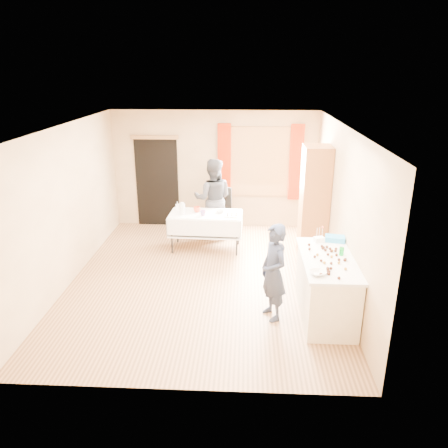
# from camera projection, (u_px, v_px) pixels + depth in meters

# --- Properties ---
(floor) EXTENTS (4.50, 5.50, 0.02)m
(floor) POSITION_uv_depth(u_px,v_px,m) (204.00, 280.00, 7.56)
(floor) COLOR #9E7047
(floor) RESTS_ON ground
(ceiling) EXTENTS (4.50, 5.50, 0.02)m
(ceiling) POSITION_uv_depth(u_px,v_px,m) (201.00, 126.00, 6.67)
(ceiling) COLOR white
(ceiling) RESTS_ON floor
(wall_back) EXTENTS (4.50, 0.02, 2.60)m
(wall_back) POSITION_uv_depth(u_px,v_px,m) (215.00, 170.00, 9.70)
(wall_back) COLOR tan
(wall_back) RESTS_ON floor
(wall_front) EXTENTS (4.50, 0.02, 2.60)m
(wall_front) POSITION_uv_depth(u_px,v_px,m) (177.00, 289.00, 4.52)
(wall_front) COLOR tan
(wall_front) RESTS_ON floor
(wall_left) EXTENTS (0.02, 5.50, 2.60)m
(wall_left) POSITION_uv_depth(u_px,v_px,m) (67.00, 206.00, 7.22)
(wall_left) COLOR tan
(wall_left) RESTS_ON floor
(wall_right) EXTENTS (0.02, 5.50, 2.60)m
(wall_right) POSITION_uv_depth(u_px,v_px,m) (343.00, 210.00, 7.01)
(wall_right) COLOR tan
(wall_right) RESTS_ON floor
(window_frame) EXTENTS (1.32, 0.06, 1.52)m
(window_frame) POSITION_uv_depth(u_px,v_px,m) (260.00, 162.00, 9.55)
(window_frame) COLOR olive
(window_frame) RESTS_ON wall_back
(window_pane) EXTENTS (1.20, 0.02, 1.40)m
(window_pane) POSITION_uv_depth(u_px,v_px,m) (260.00, 162.00, 9.54)
(window_pane) COLOR white
(window_pane) RESTS_ON wall_back
(curtain_left) EXTENTS (0.28, 0.06, 1.65)m
(curtain_left) POSITION_uv_depth(u_px,v_px,m) (224.00, 162.00, 9.54)
(curtain_left) COLOR #B31E00
(curtain_left) RESTS_ON wall_back
(curtain_right) EXTENTS (0.28, 0.06, 1.65)m
(curtain_right) POSITION_uv_depth(u_px,v_px,m) (296.00, 163.00, 9.47)
(curtain_right) COLOR #B31E00
(curtain_right) RESTS_ON wall_back
(doorway) EXTENTS (0.95, 0.04, 2.00)m
(doorway) POSITION_uv_depth(u_px,v_px,m) (157.00, 183.00, 9.84)
(doorway) COLOR black
(doorway) RESTS_ON floor
(door_lintel) EXTENTS (1.05, 0.06, 0.08)m
(door_lintel) POSITION_uv_depth(u_px,v_px,m) (155.00, 137.00, 9.47)
(door_lintel) COLOR olive
(door_lintel) RESTS_ON wall_back
(cabinet) EXTENTS (0.50, 0.60, 2.13)m
(cabinet) POSITION_uv_depth(u_px,v_px,m) (314.00, 202.00, 8.19)
(cabinet) COLOR brown
(cabinet) RESTS_ON floor
(counter) EXTENTS (0.75, 1.58, 0.91)m
(counter) POSITION_uv_depth(u_px,v_px,m) (326.00, 287.00, 6.34)
(counter) COLOR #EBE1C5
(counter) RESTS_ON floor
(party_table) EXTENTS (1.46, 0.79, 0.75)m
(party_table) POSITION_uv_depth(u_px,v_px,m) (206.00, 228.00, 8.68)
(party_table) COLOR black
(party_table) RESTS_ON floor
(chair) EXTENTS (0.53, 0.53, 1.00)m
(chair) POSITION_uv_depth(u_px,v_px,m) (220.00, 220.00, 9.57)
(chair) COLOR black
(chair) RESTS_ON floor
(girl) EXTENTS (0.78, 0.74, 1.44)m
(girl) POSITION_uv_depth(u_px,v_px,m) (274.00, 272.00, 6.19)
(girl) COLOR #1E253B
(girl) RESTS_ON floor
(woman) EXTENTS (0.83, 0.64, 1.70)m
(woman) POSITION_uv_depth(u_px,v_px,m) (213.00, 199.00, 9.17)
(woman) COLOR black
(woman) RESTS_ON floor
(soda_can) EXTENTS (0.07, 0.07, 0.12)m
(soda_can) POSITION_uv_depth(u_px,v_px,m) (342.00, 251.00, 6.26)
(soda_can) COLOR #0D9B2B
(soda_can) RESTS_ON counter
(mixing_bowl) EXTENTS (0.36, 0.36, 0.05)m
(mixing_bowl) POSITION_uv_depth(u_px,v_px,m) (318.00, 273.00, 5.69)
(mixing_bowl) COLOR white
(mixing_bowl) RESTS_ON counter
(foam_block) EXTENTS (0.17, 0.14, 0.08)m
(foam_block) POSITION_uv_depth(u_px,v_px,m) (319.00, 239.00, 6.75)
(foam_block) COLOR white
(foam_block) RESTS_ON counter
(blue_basket) EXTENTS (0.33, 0.25, 0.08)m
(blue_basket) POSITION_uv_depth(u_px,v_px,m) (335.00, 239.00, 6.78)
(blue_basket) COLOR #278BCE
(blue_basket) RESTS_ON counter
(pitcher) EXTENTS (0.13, 0.13, 0.22)m
(pitcher) POSITION_uv_depth(u_px,v_px,m) (182.00, 209.00, 8.47)
(pitcher) COLOR silver
(pitcher) RESTS_ON party_table
(cup_red) EXTENTS (0.14, 0.14, 0.11)m
(cup_red) POSITION_uv_depth(u_px,v_px,m) (197.00, 209.00, 8.63)
(cup_red) COLOR #DD4826
(cup_red) RESTS_ON party_table
(cup_rainbow) EXTENTS (0.18, 0.18, 0.10)m
(cup_rainbow) POSITION_uv_depth(u_px,v_px,m) (203.00, 213.00, 8.43)
(cup_rainbow) COLOR red
(cup_rainbow) RESTS_ON party_table
(small_bowl) EXTENTS (0.18, 0.18, 0.05)m
(small_bowl) POSITION_uv_depth(u_px,v_px,m) (220.00, 211.00, 8.61)
(small_bowl) COLOR white
(small_bowl) RESTS_ON party_table
(pastry_tray) EXTENTS (0.31, 0.25, 0.02)m
(pastry_tray) POSITION_uv_depth(u_px,v_px,m) (232.00, 216.00, 8.41)
(pastry_tray) COLOR white
(pastry_tray) RESTS_ON party_table
(bottle) EXTENTS (0.09, 0.10, 0.16)m
(bottle) POSITION_uv_depth(u_px,v_px,m) (177.00, 206.00, 8.77)
(bottle) COLOR white
(bottle) RESTS_ON party_table
(cake_balls) EXTENTS (0.50, 1.14, 0.04)m
(cake_balls) POSITION_uv_depth(u_px,v_px,m) (329.00, 258.00, 6.14)
(cake_balls) COLOR #3F2314
(cake_balls) RESTS_ON counter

